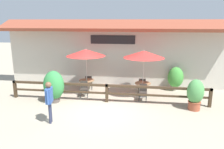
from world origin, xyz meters
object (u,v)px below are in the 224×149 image
(potted_plant_broad_leaf, at_px, (176,78))
(pedestrian, at_px, (49,97))
(chair_near_streetside, at_px, (84,88))
(chair_middle_streetside, at_px, (143,91))
(dining_table_near, at_px, (87,83))
(patio_umbrella_middle, at_px, (144,54))
(potted_plant_entrance_palm, at_px, (195,94))
(patio_umbrella_near, at_px, (86,53))
(potted_plant_small_flowering, at_px, (54,86))
(chair_near_wallside, at_px, (89,82))
(chair_middle_wallside, at_px, (142,84))
(dining_table_middle, at_px, (143,86))

(potted_plant_broad_leaf, height_order, pedestrian, pedestrian)
(chair_near_streetside, distance_m, chair_middle_streetside, 3.27)
(dining_table_near, xyz_separation_m, patio_umbrella_middle, (3.25, -0.15, 1.77))
(potted_plant_broad_leaf, bearing_deg, potted_plant_entrance_palm, -80.42)
(chair_middle_streetside, distance_m, potted_plant_broad_leaf, 2.80)
(potted_plant_entrance_palm, distance_m, pedestrian, 6.63)
(patio_umbrella_near, xyz_separation_m, potted_plant_small_flowering, (-1.29, -1.71, -1.51))
(potted_plant_entrance_palm, relative_size, potted_plant_broad_leaf, 1.03)
(chair_near_streetside, xyz_separation_m, potted_plant_entrance_palm, (5.70, -1.11, 0.30))
(chair_near_wallside, xyz_separation_m, potted_plant_small_flowering, (-1.25, -2.36, 0.38))
(dining_table_near, distance_m, chair_near_streetside, 0.66)
(chair_middle_streetside, bearing_deg, potted_plant_broad_leaf, 49.83)
(patio_umbrella_near, height_order, chair_near_wallside, patio_umbrella_near)
(chair_near_streetside, relative_size, chair_middle_streetside, 1.00)
(patio_umbrella_near, distance_m, patio_umbrella_middle, 3.26)
(chair_middle_streetside, height_order, chair_middle_wallside, same)
(dining_table_middle, height_order, potted_plant_entrance_palm, potted_plant_entrance_palm)
(chair_middle_wallside, distance_m, potted_plant_small_flowering, 5.04)
(chair_near_wallside, distance_m, pedestrian, 4.72)
(potted_plant_entrance_palm, height_order, potted_plant_broad_leaf, potted_plant_entrance_palm)
(patio_umbrella_middle, relative_size, chair_middle_wallside, 2.99)
(patio_umbrella_near, relative_size, chair_near_streetside, 2.99)
(chair_middle_streetside, xyz_separation_m, chair_middle_wallside, (-0.06, 1.32, 0.00))
(dining_table_near, relative_size, chair_middle_streetside, 1.01)
(potted_plant_entrance_palm, bearing_deg, chair_near_streetside, 169.00)
(chair_near_wallside, relative_size, chair_middle_wallside, 1.00)
(patio_umbrella_middle, distance_m, chair_middle_wallside, 2.00)
(chair_middle_streetside, xyz_separation_m, potted_plant_small_flowering, (-4.57, -0.90, 0.38))
(chair_near_streetside, height_order, pedestrian, pedestrian)
(chair_near_wallside, height_order, potted_plant_entrance_palm, potted_plant_entrance_palm)
(chair_near_streetside, bearing_deg, patio_umbrella_near, 78.22)
(pedestrian, bearing_deg, patio_umbrella_near, 161.54)
(potted_plant_small_flowering, bearing_deg, patio_umbrella_near, 52.86)
(dining_table_near, relative_size, potted_plant_small_flowering, 0.53)
(potted_plant_broad_leaf, bearing_deg, dining_table_near, -167.18)
(potted_plant_small_flowering, xyz_separation_m, pedestrian, (0.77, -2.30, 0.26))
(dining_table_near, distance_m, potted_plant_entrance_palm, 5.97)
(patio_umbrella_middle, relative_size, dining_table_middle, 2.96)
(chair_middle_streetside, distance_m, chair_middle_wallside, 1.32)
(patio_umbrella_near, relative_size, chair_middle_streetside, 2.99)
(potted_plant_broad_leaf, bearing_deg, potted_plant_small_flowering, -156.02)
(chair_near_streetside, relative_size, chair_near_wallside, 1.00)
(dining_table_near, xyz_separation_m, chair_near_streetside, (0.01, -0.65, -0.12))
(patio_umbrella_middle, bearing_deg, dining_table_middle, 63.43)
(chair_middle_streetside, xyz_separation_m, potted_plant_broad_leaf, (1.94, 2.00, 0.31))
(chair_middle_wallside, bearing_deg, patio_umbrella_near, 4.97)
(dining_table_near, bearing_deg, dining_table_middle, -2.63)
(chair_near_wallside, relative_size, dining_table_middle, 0.99)
(patio_umbrella_near, relative_size, dining_table_near, 2.96)
(patio_umbrella_near, bearing_deg, pedestrian, -97.44)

